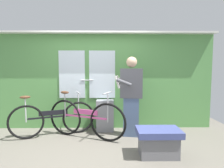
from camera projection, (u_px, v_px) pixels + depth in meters
The scene contains 7 objects.
ground_plane at pixel (91, 152), 3.21m from camera, with size 6.46×4.17×0.04m, color #666056.
train_door_wall at pixel (96, 79), 4.38m from camera, with size 5.46×0.28×2.24m.
bicycle_near_door at pixel (85, 119), 3.78m from camera, with size 1.63×0.74×0.97m.
bicycle_leaning_behind at pixel (53, 119), 3.90m from camera, with size 1.66×0.70×0.91m.
passenger_reading_newspaper at pixel (131, 95), 3.87m from camera, with size 0.60×0.52×1.66m.
trash_bin_by_wall at pixel (105, 115), 4.24m from camera, with size 0.39×0.28×0.70m, color gray.
bench_seat_corner at pixel (158, 142), 3.02m from camera, with size 0.70×0.44×0.45m.
Camera 1 is at (0.32, -3.10, 1.44)m, focal length 29.87 mm.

